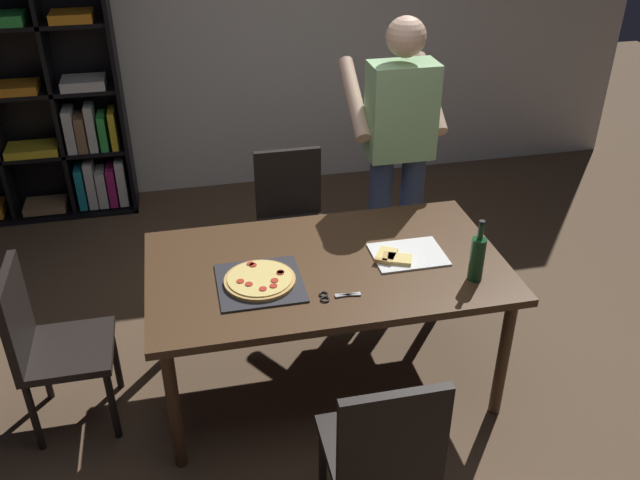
{
  "coord_description": "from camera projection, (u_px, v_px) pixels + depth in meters",
  "views": [
    {
      "loc": [
        -0.64,
        -2.75,
        2.57
      ],
      "look_at": [
        0.0,
        0.15,
        0.8
      ],
      "focal_mm": 38.27,
      "sensor_mm": 36.0,
      "label": 1
    }
  ],
  "objects": [
    {
      "name": "ground_plane",
      "position": [
        326.0,
        379.0,
        3.74
      ],
      "size": [
        12.0,
        12.0,
        0.0
      ],
      "primitive_type": "plane",
      "color": "brown"
    },
    {
      "name": "dining_table",
      "position": [
        326.0,
        275.0,
        3.39
      ],
      "size": [
        1.76,
        1.01,
        0.75
      ],
      "color": "#4C331E",
      "rests_on": "ground_plane"
    },
    {
      "name": "bookshelf",
      "position": [
        22.0,
        96.0,
        4.94
      ],
      "size": [
        1.4,
        0.35,
        1.95
      ],
      "color": "black",
      "rests_on": "ground_plane"
    },
    {
      "name": "chair_far_side",
      "position": [
        292.0,
        213.0,
        4.31
      ],
      "size": [
        0.42,
        0.42,
        0.9
      ],
      "color": "black",
      "rests_on": "ground_plane"
    },
    {
      "name": "pizza_slices_on_towel",
      "position": [
        402.0,
        256.0,
        3.41
      ],
      "size": [
        0.37,
        0.28,
        0.03
      ],
      "color": "white",
      "rests_on": "dining_table"
    },
    {
      "name": "pepperoni_pizza_on_tray",
      "position": [
        260.0,
        281.0,
        3.2
      ],
      "size": [
        0.4,
        0.4,
        0.04
      ],
      "color": "#2D2D33",
      "rests_on": "dining_table"
    },
    {
      "name": "kitchen_scissors",
      "position": [
        333.0,
        296.0,
        3.11
      ],
      "size": [
        0.19,
        0.09,
        0.01
      ],
      "color": "silver",
      "rests_on": "dining_table"
    },
    {
      "name": "person_serving_pizza",
      "position": [
        398.0,
        147.0,
        3.99
      ],
      "size": [
        0.55,
        0.54,
        1.75
      ],
      "color": "#38476B",
      "rests_on": "ground_plane"
    },
    {
      "name": "chair_near_camera",
      "position": [
        383.0,
        449.0,
        2.65
      ],
      "size": [
        0.42,
        0.42,
        0.9
      ],
      "color": "black",
      "rests_on": "ground_plane"
    },
    {
      "name": "back_wall",
      "position": [
        251.0,
        13.0,
        5.21
      ],
      "size": [
        6.4,
        0.1,
        2.8
      ],
      "primitive_type": "cube",
      "color": "silver",
      "rests_on": "ground_plane"
    },
    {
      "name": "chair_left_end",
      "position": [
        46.0,
        340.0,
        3.23
      ],
      "size": [
        0.42,
        0.42,
        0.9
      ],
      "color": "black",
      "rests_on": "ground_plane"
    },
    {
      "name": "wine_bottle",
      "position": [
        477.0,
        258.0,
        3.18
      ],
      "size": [
        0.07,
        0.07,
        0.32
      ],
      "color": "#194723",
      "rests_on": "dining_table"
    }
  ]
}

